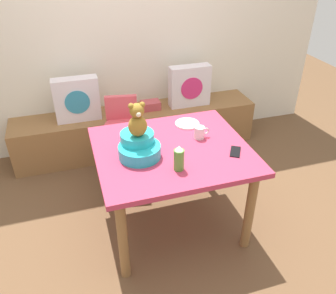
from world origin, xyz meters
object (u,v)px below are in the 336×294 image
object	(u,v)px
teddy_bear	(137,121)
dinner_plate_far	(137,131)
book_stack	(151,105)
dining_table	(172,160)
infant_seat_teal	(139,147)
ketchup_bottle	(179,158)
dinner_plate_near	(187,124)
pillow_floral_left	(77,99)
pillow_floral_right	(190,86)
cell_phone	(235,152)
coffee_mug	(200,132)
highchair	(123,128)

from	to	relation	value
teddy_bear	dinner_plate_far	bearing A→B (deg)	79.85
book_stack	dinner_plate_far	xyz separation A→B (m)	(-0.35, -0.93, 0.24)
book_stack	dining_table	xyz separation A→B (m)	(-0.16, -1.25, 0.13)
infant_seat_teal	teddy_bear	size ratio (longest dim) A/B	1.32
dining_table	ketchup_bottle	distance (m)	0.33
dining_table	dinner_plate_near	bearing A→B (deg)	53.73
pillow_floral_left	dinner_plate_far	xyz separation A→B (m)	(0.41, -0.91, 0.07)
book_stack	infant_seat_teal	bearing A→B (deg)	-107.88
pillow_floral_right	ketchup_bottle	world-z (taller)	ketchup_bottle
pillow_floral_right	dinner_plate_near	world-z (taller)	pillow_floral_right
book_stack	cell_phone	xyz separation A→B (m)	(0.27, -1.43, 0.24)
teddy_bear	coffee_mug	size ratio (longest dim) A/B	2.08
dining_table	teddy_bear	world-z (taller)	teddy_bear
ketchup_bottle	dinner_plate_far	size ratio (longest dim) A/B	0.92
book_stack	pillow_floral_right	bearing A→B (deg)	-2.77
book_stack	cell_phone	size ratio (longest dim) A/B	1.39
highchair	ketchup_bottle	bearing A→B (deg)	-79.79
pillow_floral_right	dining_table	xyz separation A→B (m)	(-0.59, -1.23, -0.05)
infant_seat_teal	dinner_plate_near	bearing A→B (deg)	34.71
pillow_floral_right	dinner_plate_far	bearing A→B (deg)	-130.65
pillow_floral_left	book_stack	world-z (taller)	pillow_floral_left
ketchup_bottle	cell_phone	world-z (taller)	ketchup_bottle
pillow_floral_left	coffee_mug	xyz separation A→B (m)	(0.85, -1.15, 0.11)
highchair	pillow_floral_left	bearing A→B (deg)	131.43
pillow_floral_left	dinner_plate_near	world-z (taller)	pillow_floral_left
highchair	infant_seat_teal	size ratio (longest dim) A/B	2.39
infant_seat_teal	ketchup_bottle	distance (m)	0.33
ketchup_bottle	coffee_mug	world-z (taller)	ketchup_bottle
pillow_floral_left	coffee_mug	distance (m)	1.43
highchair	pillow_floral_right	bearing A→B (deg)	26.91
highchair	infant_seat_teal	world-z (taller)	infant_seat_teal
pillow_floral_right	dining_table	distance (m)	1.36
teddy_bear	dinner_plate_far	size ratio (longest dim) A/B	1.25
pillow_floral_left	teddy_bear	world-z (taller)	teddy_bear
book_stack	dinner_plate_near	world-z (taller)	dinner_plate_near
pillow_floral_right	highchair	world-z (taller)	pillow_floral_right
dining_table	ketchup_bottle	size ratio (longest dim) A/B	6.08
dining_table	coffee_mug	bearing A→B (deg)	18.06
highchair	teddy_bear	world-z (taller)	teddy_bear
pillow_floral_left	dinner_plate_far	distance (m)	1.00
pillow_floral_right	teddy_bear	distance (m)	1.54
dinner_plate_far	book_stack	bearing A→B (deg)	69.48
book_stack	dinner_plate_near	distance (m)	0.96
pillow_floral_left	book_stack	distance (m)	0.77
infant_seat_teal	coffee_mug	distance (m)	0.51
infant_seat_teal	dinner_plate_far	distance (m)	0.35
highchair	coffee_mug	world-z (taller)	coffee_mug
dinner_plate_near	highchair	bearing A→B (deg)	133.14
pillow_floral_right	ketchup_bottle	xyz separation A→B (m)	(-0.63, -1.49, 0.15)
dining_table	dinner_plate_far	distance (m)	0.39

